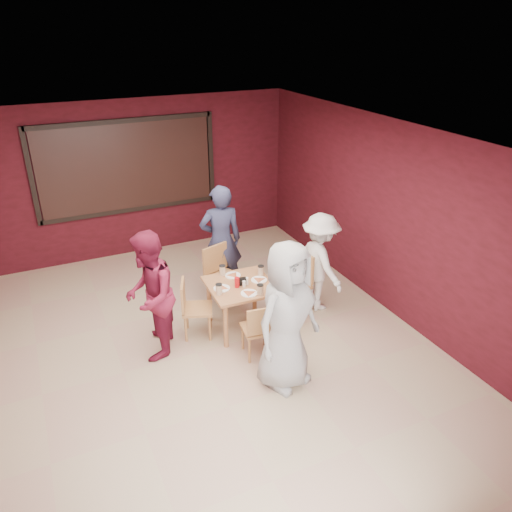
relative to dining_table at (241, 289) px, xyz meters
name	(u,v)px	position (x,y,z in m)	size (l,w,h in m)	color
floor	(197,353)	(-0.78, -0.30, -0.62)	(7.00, 7.00, 0.00)	tan
window_blinds	(127,167)	(-0.78, 3.15, 1.03)	(3.00, 0.02, 1.50)	black
dining_table	(241,289)	(0.00, 0.00, 0.00)	(0.92, 0.92, 0.85)	#B17348
chair_front	(259,328)	(-0.07, -0.72, -0.17)	(0.43, 0.43, 0.79)	#BD7749
chair_back	(221,272)	(0.00, 0.76, -0.09)	(0.57, 0.57, 0.93)	#BD7749
chair_left	(192,305)	(-0.68, 0.12, -0.15)	(0.52, 0.52, 0.83)	#BD7749
chair_right	(295,280)	(0.88, 0.03, -0.07)	(0.55, 0.55, 0.97)	#BD7749
diner_front	(287,316)	(0.02, -1.29, 0.30)	(0.90, 0.59, 1.85)	#A2A2A2
diner_back	(221,241)	(0.14, 1.09, 0.27)	(0.65, 0.43, 1.79)	#2E3252
diner_left	(149,296)	(-1.27, -0.05, 0.24)	(0.83, 0.65, 1.71)	maroon
diner_right	(320,262)	(1.29, 0.03, 0.13)	(0.98, 0.56, 1.51)	white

